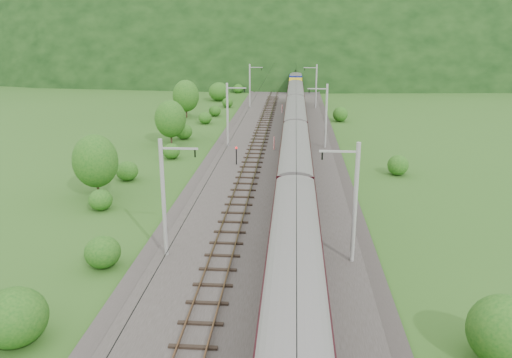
{
  "coord_description": "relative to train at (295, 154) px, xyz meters",
  "views": [
    {
      "loc": [
        2.19,
        -30.2,
        15.14
      ],
      "look_at": [
        -0.92,
        10.33,
        2.6
      ],
      "focal_mm": 35.0,
      "sensor_mm": 36.0,
      "label": 1
    }
  ],
  "objects": [
    {
      "name": "track_right",
      "position": [
        0.0,
        -5.75,
        -3.11
      ],
      "size": [
        2.4,
        220.0,
        0.27
      ],
      "color": "brown",
      "rests_on": "railbed"
    },
    {
      "name": "ground",
      "position": [
        -2.4,
        -15.75,
        -3.48
      ],
      "size": [
        600.0,
        600.0,
        0.0
      ],
      "primitive_type": "plane",
      "color": "#2B571B",
      "rests_on": "ground"
    },
    {
      "name": "mountain_main",
      "position": [
        -2.4,
        244.25,
        -3.48
      ],
      "size": [
        504.0,
        360.0,
        244.0
      ],
      "primitive_type": "ellipsoid",
      "color": "black",
      "rests_on": "ground"
    },
    {
      "name": "track_left",
      "position": [
        -4.8,
        -5.75,
        -3.11
      ],
      "size": [
        2.4,
        220.0,
        0.27
      ],
      "color": "brown",
      "rests_on": "railbed"
    },
    {
      "name": "railbed",
      "position": [
        -2.4,
        -5.75,
        -3.33
      ],
      "size": [
        14.0,
        220.0,
        0.3
      ],
      "primitive_type": "cube",
      "color": "#38332D",
      "rests_on": "ground"
    },
    {
      "name": "overhead_wires",
      "position": [
        -2.4,
        -5.75,
        3.62
      ],
      "size": [
        4.83,
        198.0,
        0.03
      ],
      "color": "black",
      "rests_on": "ground"
    },
    {
      "name": "mountain_ridge",
      "position": [
        -122.4,
        284.25,
        -3.48
      ],
      "size": [
        336.0,
        280.0,
        132.0
      ],
      "primitive_type": "ellipsoid",
      "color": "black",
      "rests_on": "ground"
    },
    {
      "name": "vegetation_right",
      "position": [
        8.84,
        -22.66,
        -2.11
      ],
      "size": [
        5.76,
        94.3,
        3.05
      ],
      "color": "#174D14",
      "rests_on": "ground"
    },
    {
      "name": "signal",
      "position": [
        -6.49,
        7.36,
        -2.0
      ],
      "size": [
        0.22,
        0.22,
        2.01
      ],
      "color": "black",
      "rests_on": "railbed"
    },
    {
      "name": "vegetation_left",
      "position": [
        -15.9,
        -3.24,
        -1.0
      ],
      "size": [
        10.01,
        150.84,
        6.39
      ],
      "color": "#174D14",
      "rests_on": "ground"
    },
    {
      "name": "hazard_post_near",
      "position": [
        -2.59,
        14.68,
        -2.37
      ],
      "size": [
        0.17,
        0.17,
        1.63
      ],
      "primitive_type": "cylinder",
      "color": "red",
      "rests_on": "railbed"
    },
    {
      "name": "hazard_post_far",
      "position": [
        -2.32,
        42.28,
        -2.46
      ],
      "size": [
        0.15,
        0.15,
        1.45
      ],
      "primitive_type": "cylinder",
      "color": "red",
      "rests_on": "railbed"
    },
    {
      "name": "catenary_right",
      "position": [
        3.72,
        16.25,
        1.02
      ],
      "size": [
        2.54,
        192.28,
        8.0
      ],
      "color": "gray",
      "rests_on": "railbed"
    },
    {
      "name": "train",
      "position": [
        0.0,
        0.0,
        0.0
      ],
      "size": [
        2.93,
        161.72,
        5.1
      ],
      "color": "black",
      "rests_on": "ground"
    },
    {
      "name": "catenary_left",
      "position": [
        -8.52,
        16.25,
        1.02
      ],
      "size": [
        2.54,
        192.28,
        8.0
      ],
      "color": "gray",
      "rests_on": "railbed"
    }
  ]
}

